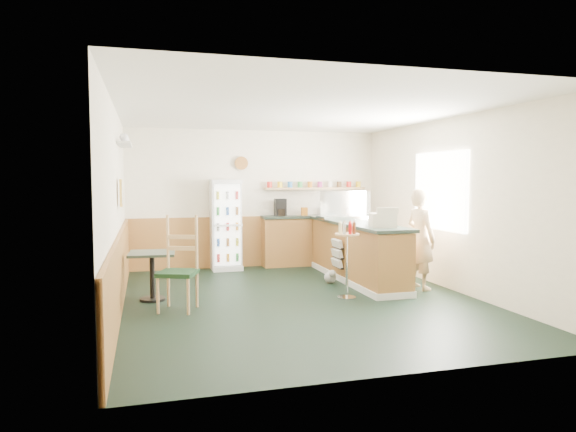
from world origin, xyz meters
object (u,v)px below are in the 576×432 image
object	(u,v)px
cash_register	(382,220)
shopkeeper	(421,239)
drinks_fridge	(226,225)
display_case	(343,205)
cafe_chair	(177,260)
condiment_stand	(347,248)
cafe_table	(152,266)

from	to	relation	value
cash_register	shopkeeper	size ratio (longest dim) A/B	0.24
drinks_fridge	cash_register	bearing A→B (deg)	-52.96
drinks_fridge	display_case	size ratio (longest dim) A/B	1.95
shopkeeper	cafe_chair	size ratio (longest dim) A/B	1.27
drinks_fridge	shopkeeper	world-z (taller)	drinks_fridge
cash_register	condiment_stand	xyz separation A→B (m)	(-0.66, -0.21, -0.37)
display_case	cafe_table	world-z (taller)	display_case
cafe_chair	condiment_stand	bearing A→B (deg)	20.53
display_case	cafe_table	xyz separation A→B (m)	(-3.40, -1.20, -0.77)
cash_register	condiment_stand	bearing A→B (deg)	-148.54
condiment_stand	drinks_fridge	bearing A→B (deg)	115.12
cash_register	cafe_chair	size ratio (longest dim) A/B	0.30
drinks_fridge	cash_register	distance (m)	3.32
display_case	condiment_stand	size ratio (longest dim) A/B	0.80
display_case	shopkeeper	size ratio (longest dim) A/B	0.56
condiment_stand	cafe_table	world-z (taller)	condiment_stand
cash_register	shopkeeper	world-z (taller)	shopkeeper
drinks_fridge	shopkeeper	bearing A→B (deg)	-43.71
cafe_table	drinks_fridge	bearing A→B (deg)	57.85
cash_register	cafe_table	distance (m)	3.48
drinks_fridge	display_case	distance (m)	2.28
cafe_chair	display_case	bearing A→B (deg)	51.43
cafe_table	cafe_chair	xyz separation A→B (m)	(0.32, -0.58, 0.16)
drinks_fridge	cafe_table	world-z (taller)	drinks_fridge
drinks_fridge	cafe_table	xyz separation A→B (m)	(-1.40, -2.23, -0.37)
cafe_table	condiment_stand	bearing A→B (deg)	-12.71
display_case	cafe_chair	bearing A→B (deg)	-150.08
cafe_chair	drinks_fridge	bearing A→B (deg)	90.37
drinks_fridge	cafe_chair	xyz separation A→B (m)	(-1.09, -2.81, -0.21)
display_case	drinks_fridge	bearing A→B (deg)	152.54
shopkeeper	cafe_table	distance (m)	4.13
cafe_table	shopkeeper	bearing A→B (deg)	-4.77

